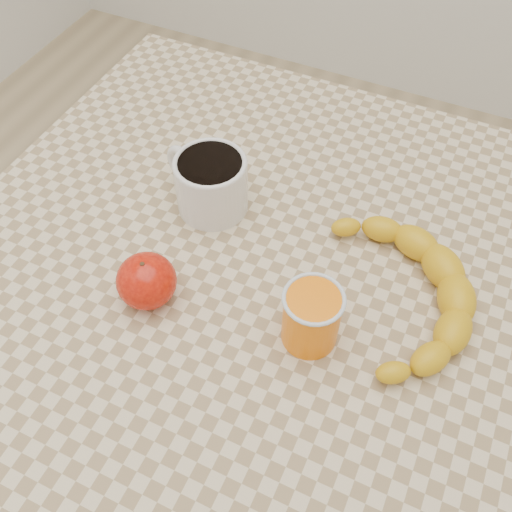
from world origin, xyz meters
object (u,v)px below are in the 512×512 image
at_px(apple, 147,281).
at_px(banana, 404,291).
at_px(table, 256,303).
at_px(orange_juice_glass, 311,317).
at_px(coffee_mug, 210,181).

xyz_separation_m(apple, banana, (0.27, 0.12, -0.01)).
bearing_deg(table, orange_juice_glass, -34.13).
height_order(table, orange_juice_glass, orange_juice_glass).
xyz_separation_m(coffee_mug, banana, (0.28, -0.05, -0.02)).
distance_m(table, coffee_mug, 0.18).
bearing_deg(banana, table, 164.40).
bearing_deg(coffee_mug, table, -35.34).
bearing_deg(table, apple, -135.20).
relative_size(table, coffee_mug, 5.62).
relative_size(coffee_mug, apple, 1.90).
distance_m(table, apple, 0.18).
bearing_deg(orange_juice_glass, table, 145.87).
xyz_separation_m(coffee_mug, apple, (0.00, -0.16, -0.01)).
bearing_deg(apple, banana, 23.43).
xyz_separation_m(table, apple, (-0.10, -0.09, 0.12)).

